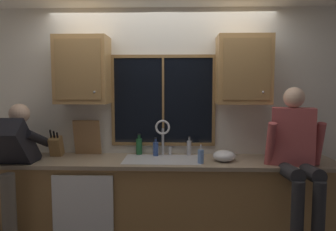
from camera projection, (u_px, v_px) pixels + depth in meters
back_wall at (162, 122)px, 3.72m from camera, size 5.97×0.12×2.55m
window_glass at (163, 101)px, 3.63m from camera, size 1.10×0.02×0.95m
window_frame_top at (163, 56)px, 3.58m from camera, size 1.17×0.02×0.04m
window_frame_bottom at (163, 144)px, 3.67m from camera, size 1.17×0.02×0.04m
window_frame_left at (113, 101)px, 3.64m from camera, size 0.03×0.02×0.95m
window_frame_right at (214, 101)px, 3.60m from camera, size 0.03×0.02×0.95m
window_mullion_center at (163, 101)px, 3.62m from camera, size 0.02×0.02×0.95m
lower_cabinet_run at (161, 203)px, 3.45m from camera, size 3.57×0.58×0.88m
countertop at (160, 161)px, 3.39m from camera, size 3.63×0.62×0.04m
dishwasher_front at (83, 212)px, 3.16m from camera, size 0.60×0.02×0.74m
upper_cabinet_left at (83, 70)px, 3.47m from camera, size 0.56×0.36×0.72m
upper_cabinet_right at (243, 70)px, 3.41m from camera, size 0.56×0.36×0.72m
sink at (162, 169)px, 3.41m from camera, size 0.80×0.46×0.21m
faucet at (163, 133)px, 3.55m from camera, size 0.18×0.09×0.40m
person_standing at (8, 163)px, 3.16m from camera, size 0.53×0.71×1.51m
person_sitting_on_counter at (296, 148)px, 3.07m from camera, size 0.54×0.64×1.26m
knife_block at (56, 146)px, 3.55m from camera, size 0.12×0.18×0.32m
cutting_board at (87, 137)px, 3.62m from camera, size 0.30×0.10×0.39m
mixing_bowl at (224, 156)px, 3.32m from camera, size 0.23×0.23×0.12m
soap_dispenser at (201, 156)px, 3.22m from camera, size 0.06×0.07×0.19m
bottle_green_glass at (156, 148)px, 3.56m from camera, size 0.06×0.06×0.20m
bottle_tall_clear at (139, 146)px, 3.63m from camera, size 0.07×0.07×0.24m
bottle_amber_small at (189, 147)px, 3.59m from camera, size 0.05×0.05×0.21m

